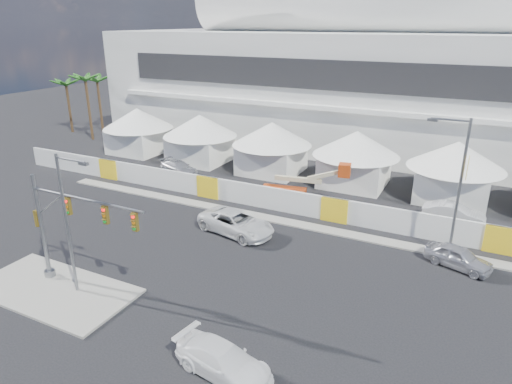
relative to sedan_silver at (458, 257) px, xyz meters
The scene contains 15 objects.
ground 19.07m from the sedan_silver, 144.57° to the right, with size 160.00×160.00×0.00m, color black.
median_island 25.71m from the sedan_silver, 146.87° to the right, with size 10.00×5.00×0.15m, color gray.
stadium 32.41m from the sedan_silver, 102.61° to the left, with size 80.00×24.80×21.98m.
tent_row 19.98m from the sedan_silver, 139.23° to the left, with size 53.40×8.40×5.40m.
hoarding_fence 10.13m from the sedan_silver, 160.05° to the left, with size 70.00×0.25×2.00m, color silver.
palm_cluster 52.71m from the sedan_silver, 159.35° to the left, with size 10.60×10.60×8.55m.
sedan_silver is the anchor object (origin of this frame).
pickup_curb 15.70m from the sedan_silver, behind, with size 6.19×2.85×1.72m, color silver.
pickup_near 17.74m from the sedan_silver, 119.98° to the right, with size 4.95×2.01×1.44m, color white.
lot_car_a 7.57m from the sedan_silver, 96.68° to the left, with size 4.77×1.66×1.57m, color silver.
lot_car_c 29.07m from the sedan_silver, 164.34° to the left, with size 4.83×1.96×1.40m, color silver.
traffic_mast 24.98m from the sedan_silver, 148.21° to the right, with size 8.50×0.66×6.76m.
streetlight_median 24.44m from the sedan_silver, 145.99° to the right, with size 2.34×0.24×8.46m.
streetlight_curb 5.14m from the sedan_silver, 120.56° to the left, with size 2.85×0.64×9.62m.
boom_lift 15.34m from the sedan_silver, 158.38° to the left, with size 7.99×2.43×3.97m.
Camera 1 is at (15.52, -18.66, 15.29)m, focal length 32.00 mm.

